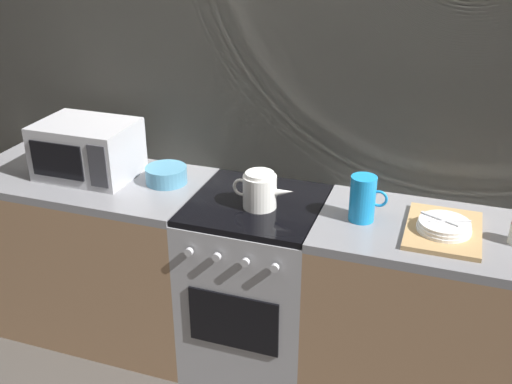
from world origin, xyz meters
The scene contains 10 objects.
ground_plane centered at (0.00, 0.00, 0.00)m, with size 8.00×8.00×0.00m, color #47423D.
back_wall centered at (0.00, 0.32, 1.20)m, with size 3.60×0.05×2.40m.
counter_left centered at (-0.90, 0.00, 0.45)m, with size 1.20×0.60×0.90m.
stove_unit centered at (0.00, 0.00, 0.45)m, with size 0.60×0.63×0.90m.
counter_right centered at (0.90, 0.00, 0.45)m, with size 1.20×0.60×0.90m.
microwave centered at (-0.88, 0.02, 1.04)m, with size 0.46×0.35×0.27m.
kettle centered at (0.03, -0.04, 0.98)m, with size 0.28×0.15×0.17m.
mixing_bowl centered at (-0.48, 0.06, 0.94)m, with size 0.20×0.20×0.08m, color teal.
pitcher centered at (0.48, -0.01, 1.00)m, with size 0.16×0.11×0.20m.
dish_pile centered at (0.82, -0.02, 0.92)m, with size 0.30×0.40×0.07m.
Camera 1 is at (0.80, -2.31, 2.12)m, focal length 42.31 mm.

